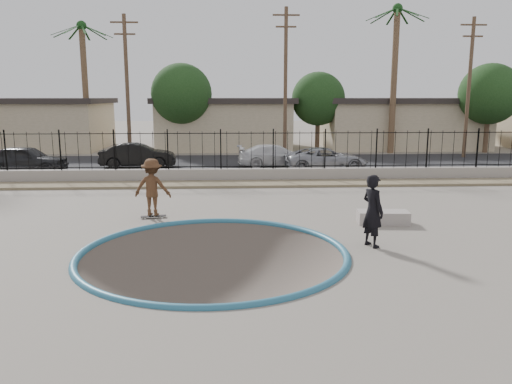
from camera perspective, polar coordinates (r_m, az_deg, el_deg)
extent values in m
cube|color=slate|center=(25.90, -3.90, -0.54)|extent=(120.00, 120.00, 2.20)
torus|color=#276480|center=(13.02, -4.90, -7.06)|extent=(7.04, 7.04, 0.20)
cube|color=#8B7C5B|center=(22.93, -4.05, 0.91)|extent=(42.00, 1.60, 0.11)
cube|color=gray|center=(23.98, -4.01, 1.94)|extent=(42.00, 0.45, 0.60)
cube|color=black|center=(23.92, -4.02, 2.94)|extent=(40.00, 0.04, 0.03)
cube|color=black|center=(23.75, -4.07, 6.71)|extent=(40.00, 0.04, 0.04)
cube|color=black|center=(30.65, -3.77, 3.35)|extent=(90.00, 8.00, 0.04)
cube|color=tan|center=(42.84, -24.26, 6.88)|extent=(11.00, 8.00, 3.50)
cube|color=#2D2724|center=(42.79, -24.46, 9.48)|extent=(11.60, 8.60, 0.40)
cube|color=tan|center=(39.95, -3.61, 7.58)|extent=(10.00, 8.00, 3.50)
cube|color=#2D2724|center=(39.89, -3.64, 10.38)|extent=(10.60, 8.60, 0.40)
cube|color=tan|center=(42.18, 15.94, 7.36)|extent=(12.00, 8.00, 3.50)
cube|color=#2D2724|center=(42.12, 16.08, 10.01)|extent=(12.60, 8.60, 0.40)
cylinder|color=brown|center=(38.83, -18.91, 11.00)|extent=(0.44, 0.44, 9.00)
sphere|color=#163E15|center=(39.14, -19.33, 17.51)|extent=(0.70, 0.70, 0.70)
cylinder|color=brown|center=(37.23, 15.48, 11.99)|extent=(0.44, 0.44, 10.00)
sphere|color=#163E15|center=(37.69, 15.88, 19.52)|extent=(0.70, 0.70, 0.70)
cylinder|color=#473323|center=(33.03, -14.50, 11.37)|extent=(0.24, 0.24, 9.00)
cube|color=#473323|center=(33.34, -14.84, 18.25)|extent=(1.70, 0.10, 0.10)
cube|color=#473323|center=(33.25, -14.78, 17.06)|extent=(1.30, 0.10, 0.10)
cylinder|color=#473323|center=(32.59, 3.38, 12.14)|extent=(0.24, 0.24, 9.50)
cube|color=#473323|center=(32.96, 3.47, 19.54)|extent=(1.70, 0.10, 0.10)
cube|color=#473323|center=(32.86, 3.45, 18.34)|extent=(1.30, 0.10, 0.10)
cylinder|color=#473323|center=(35.92, 23.14, 10.78)|extent=(0.24, 0.24, 9.00)
cube|color=#473323|center=(36.20, 23.63, 17.11)|extent=(1.70, 0.10, 0.10)
cube|color=#473323|center=(36.12, 23.54, 16.01)|extent=(1.30, 0.10, 0.10)
cylinder|color=#473323|center=(36.64, -8.40, 6.81)|extent=(0.34, 0.34, 3.00)
sphere|color=#143311|center=(36.55, -8.52, 11.03)|extent=(4.32, 4.32, 4.32)
cylinder|color=#473323|center=(38.04, 7.03, 6.79)|extent=(0.34, 0.34, 2.75)
sphere|color=#143311|center=(37.95, 7.12, 10.52)|extent=(3.96, 3.96, 3.96)
cylinder|color=#473323|center=(40.02, 24.84, 6.26)|extent=(0.34, 0.34, 3.00)
sphere|color=#143311|center=(39.94, 25.15, 10.11)|extent=(4.32, 4.32, 4.32)
imported|color=brown|center=(16.87, -11.75, 0.21)|extent=(1.33, 0.90, 1.90)
cube|color=black|center=(17.05, -11.64, -2.72)|extent=(0.86, 0.38, 0.02)
cylinder|color=silver|center=(16.97, -12.57, -2.94)|extent=(0.06, 0.04, 0.05)
cylinder|color=silver|center=(17.13, -12.59, -2.82)|extent=(0.06, 0.04, 0.05)
cylinder|color=silver|center=(17.00, -10.67, -2.85)|extent=(0.06, 0.04, 0.05)
cylinder|color=silver|center=(17.15, -10.71, -2.73)|extent=(0.06, 0.04, 0.05)
imported|color=black|center=(13.73, 13.19, -2.11)|extent=(0.74, 0.85, 1.97)
cube|color=#9D928B|center=(16.48, 14.31, -2.81)|extent=(1.65, 0.84, 0.40)
imported|color=black|center=(29.08, -24.80, 3.43)|extent=(4.29, 1.88, 1.44)
imported|color=black|center=(29.05, -13.34, 4.08)|extent=(4.28, 1.72, 1.38)
imported|color=silver|center=(28.70, 2.27, 4.16)|extent=(4.49, 2.13, 1.27)
imported|color=#919299|center=(27.49, 8.03, 3.75)|extent=(4.64, 2.44, 1.25)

